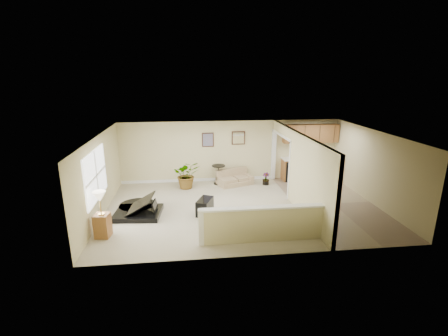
{
  "coord_description": "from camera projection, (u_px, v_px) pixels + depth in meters",
  "views": [
    {
      "loc": [
        -1.78,
        -9.92,
        4.29
      ],
      "look_at": [
        -0.59,
        0.4,
        1.29
      ],
      "focal_mm": 26.0,
      "sensor_mm": 36.0,
      "label": 1
    }
  ],
  "objects": [
    {
      "name": "loveseat",
      "position": [
        235.0,
        177.0,
        13.12
      ],
      "size": [
        1.61,
        1.2,
        0.78
      ],
      "rotation": [
        0.0,
        0.0,
        0.34
      ],
      "color": "tan",
      "rests_on": "floor"
    },
    {
      "name": "left_window",
      "position": [
        95.0,
        175.0,
        9.48
      ],
      "size": [
        0.05,
        2.15,
        1.45
      ],
      "primitive_type": "cube",
      "color": "white",
      "rests_on": "left_wall"
    },
    {
      "name": "back_wall",
      "position": [
        231.0,
        151.0,
        13.37
      ],
      "size": [
        9.0,
        0.04,
        2.5
      ],
      "primitive_type": "cube",
      "color": "#CDC28C",
      "rests_on": "floor"
    },
    {
      "name": "piano",
      "position": [
        137.0,
        197.0,
        10.24
      ],
      "size": [
        1.75,
        1.81,
        1.34
      ],
      "rotation": [
        0.0,
        0.0,
        -0.09
      ],
      "color": "black",
      "rests_on": "floor"
    },
    {
      "name": "right_wall",
      "position": [
        374.0,
        168.0,
        11.01
      ],
      "size": [
        0.04,
        6.0,
        2.5
      ],
      "primitive_type": "cube",
      "color": "#CDC28C",
      "rests_on": "floor"
    },
    {
      "name": "wall_art_left",
      "position": [
        208.0,
        140.0,
        13.1
      ],
      "size": [
        0.48,
        0.04,
        0.58
      ],
      "color": "#382014",
      "rests_on": "back_wall"
    },
    {
      "name": "left_wall",
      "position": [
        100.0,
        177.0,
        10.01
      ],
      "size": [
        0.04,
        6.0,
        2.5
      ],
      "primitive_type": "cube",
      "color": "#CDC28C",
      "rests_on": "floor"
    },
    {
      "name": "piano_bench",
      "position": [
        205.0,
        206.0,
        10.32
      ],
      "size": [
        0.62,
        0.82,
        0.49
      ],
      "primitive_type": "cube",
      "rotation": [
        0.0,
        0.0,
        -0.39
      ],
      "color": "black",
      "rests_on": "floor"
    },
    {
      "name": "small_plant",
      "position": [
        266.0,
        180.0,
        13.08
      ],
      "size": [
        0.35,
        0.35,
        0.49
      ],
      "color": "black",
      "rests_on": "floor"
    },
    {
      "name": "kitchen_cabinets",
      "position": [
        307.0,
        159.0,
        13.57
      ],
      "size": [
        2.36,
        0.65,
        2.33
      ],
      "color": "#945630",
      "rests_on": "floor"
    },
    {
      "name": "kitchen_vinyl",
      "position": [
        333.0,
        203.0,
        11.2
      ],
      "size": [
        2.7,
        6.0,
        0.01
      ],
      "primitive_type": "cube",
      "color": "gray",
      "rests_on": "floor"
    },
    {
      "name": "pony_half_wall",
      "position": [
        261.0,
        223.0,
        8.53
      ],
      "size": [
        3.42,
        0.22,
        1.0
      ],
      "color": "#CDC28C",
      "rests_on": "floor"
    },
    {
      "name": "interior_partition",
      "position": [
        295.0,
        169.0,
        10.96
      ],
      "size": [
        0.18,
        5.99,
        2.5
      ],
      "color": "#CDC28C",
      "rests_on": "floor"
    },
    {
      "name": "floor",
      "position": [
        243.0,
        208.0,
        10.86
      ],
      "size": [
        9.0,
        9.0,
        0.0
      ],
      "primitive_type": "plane",
      "color": "tan",
      "rests_on": "ground"
    },
    {
      "name": "front_wall",
      "position": [
        265.0,
        208.0,
        7.65
      ],
      "size": [
        9.0,
        0.04,
        2.5
      ],
      "primitive_type": "cube",
      "color": "#CDC28C",
      "rests_on": "floor"
    },
    {
      "name": "palm_plant",
      "position": [
        187.0,
        175.0,
        12.6
      ],
      "size": [
        1.06,
        0.94,
        1.1
      ],
      "color": "black",
      "rests_on": "floor"
    },
    {
      "name": "accent_table",
      "position": [
        218.0,
        172.0,
        13.08
      ],
      "size": [
        0.54,
        0.54,
        0.78
      ],
      "color": "black",
      "rests_on": "floor"
    },
    {
      "name": "ceiling",
      "position": [
        244.0,
        134.0,
        10.16
      ],
      "size": [
        9.0,
        6.0,
        0.04
      ],
      "primitive_type": "cube",
      "color": "silver",
      "rests_on": "back_wall"
    },
    {
      "name": "lamp_stand",
      "position": [
        102.0,
        218.0,
        8.77
      ],
      "size": [
        0.44,
        0.44,
        1.31
      ],
      "color": "#945630",
      "rests_on": "floor"
    },
    {
      "name": "wall_mirror",
      "position": [
        238.0,
        138.0,
        13.23
      ],
      "size": [
        0.55,
        0.04,
        0.55
      ],
      "color": "#382014",
      "rests_on": "back_wall"
    }
  ]
}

